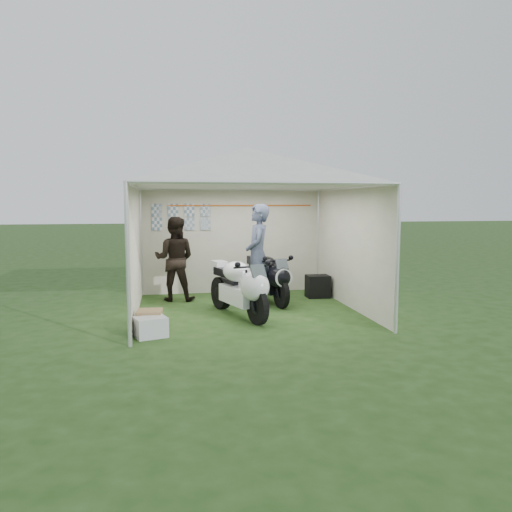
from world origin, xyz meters
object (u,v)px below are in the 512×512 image
object	(u,v)px
crate_1	(150,321)
equipment_box	(318,286)
paddock_stand	(253,288)
canopy_tent	(247,172)
crate_0	(151,327)
person_dark_jacket	(175,259)
person_blue_jacket	(258,255)
crate_2	(150,320)
motorcycle_white	(241,286)
motorcycle_black	(269,277)

from	to	relation	value
crate_1	equipment_box	bearing A→B (deg)	33.12
paddock_stand	crate_1	xyz separation A→B (m)	(-2.14, -2.75, 0.02)
canopy_tent	crate_0	xyz separation A→B (m)	(-1.72, -1.57, -2.42)
paddock_stand	crate_1	world-z (taller)	crate_1
person_dark_jacket	person_blue_jacket	distance (m)	1.78
person_dark_jacket	crate_2	bearing A→B (deg)	91.13
motorcycle_white	person_dark_jacket	xyz separation A→B (m)	(-1.10, 1.77, 0.30)
motorcycle_black	equipment_box	xyz separation A→B (m)	(1.13, 0.37, -0.29)
canopy_tent	motorcycle_black	size ratio (longest dim) A/B	2.94
person_dark_jacket	canopy_tent	bearing A→B (deg)	149.21
motorcycle_white	equipment_box	bearing A→B (deg)	20.87
paddock_stand	person_dark_jacket	bearing A→B (deg)	-170.58
motorcycle_black	canopy_tent	bearing A→B (deg)	-142.84
canopy_tent	person_dark_jacket	size ratio (longest dim) A/B	3.27
paddock_stand	crate_2	distance (m)	3.29
crate_1	motorcycle_white	bearing A→B (deg)	24.30
motorcycle_white	paddock_stand	distance (m)	2.17
paddock_stand	crate_2	world-z (taller)	paddock_stand
paddock_stand	crate_2	xyz separation A→B (m)	(-2.14, -2.49, -0.03)
paddock_stand	crate_2	bearing A→B (deg)	-130.69
canopy_tent	motorcycle_black	bearing A→B (deg)	48.57
paddock_stand	person_blue_jacket	distance (m)	1.36
canopy_tent	motorcycle_black	world-z (taller)	canopy_tent
canopy_tent	equipment_box	xyz separation A→B (m)	(1.70, 1.01, -2.34)
canopy_tent	equipment_box	size ratio (longest dim) A/B	11.90
equipment_box	crate_1	distance (m)	4.12
person_dark_jacket	motorcycle_black	bearing A→B (deg)	175.29
equipment_box	crate_2	world-z (taller)	equipment_box
motorcycle_black	equipment_box	bearing A→B (deg)	6.59
crate_1	person_dark_jacket	bearing A→B (deg)	79.65
motorcycle_black	crate_0	bearing A→B (deg)	-147.41
person_blue_jacket	crate_1	size ratio (longest dim) A/B	5.21
motorcycle_white	paddock_stand	xyz separation A→B (m)	(0.59, 2.05, -0.42)
canopy_tent	crate_1	distance (m)	3.22
crate_1	crate_2	bearing A→B (deg)	90.00
canopy_tent	person_blue_jacket	xyz separation A→B (m)	(0.29, 0.45, -1.58)
equipment_box	crate_2	bearing A→B (deg)	-149.93
crate_0	crate_2	distance (m)	0.58
equipment_box	person_dark_jacket	bearing A→B (deg)	175.87
crate_2	motorcycle_black	bearing A→B (deg)	35.10
canopy_tent	paddock_stand	xyz separation A→B (m)	(0.40, 1.51, -2.43)
paddock_stand	person_dark_jacket	distance (m)	1.86
paddock_stand	crate_0	size ratio (longest dim) A/B	0.86
person_blue_jacket	crate_2	size ratio (longest dim) A/B	6.20
person_blue_jacket	crate_2	distance (m)	2.65
person_blue_jacket	equipment_box	world-z (taller)	person_blue_jacket
crate_2	equipment_box	bearing A→B (deg)	30.07
motorcycle_black	crate_2	distance (m)	2.87
crate_0	person_blue_jacket	bearing A→B (deg)	45.04
crate_0	crate_2	bearing A→B (deg)	92.62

